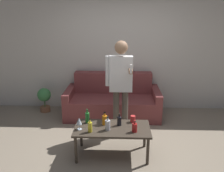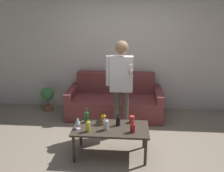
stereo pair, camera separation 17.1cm
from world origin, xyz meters
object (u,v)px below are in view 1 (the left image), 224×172
(person_standing_front, at_px, (121,80))
(coffee_table, at_px, (112,130))
(couch, at_px, (113,101))
(bottle_orange, at_px, (90,127))

(person_standing_front, bearing_deg, coffee_table, -99.41)
(couch, bearing_deg, person_standing_front, -79.18)
(coffee_table, bearing_deg, couch, 91.72)
(coffee_table, bearing_deg, person_standing_front, 80.59)
(coffee_table, xyz_separation_m, bottle_orange, (-0.31, -0.15, 0.13))
(coffee_table, xyz_separation_m, person_standing_front, (0.12, 0.71, 0.59))
(couch, bearing_deg, bottle_orange, -98.85)
(couch, relative_size, bottle_orange, 9.39)
(coffee_table, height_order, person_standing_front, person_standing_front)
(coffee_table, height_order, bottle_orange, bottle_orange)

